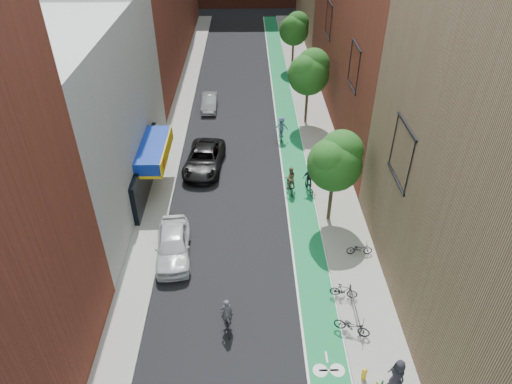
{
  "coord_description": "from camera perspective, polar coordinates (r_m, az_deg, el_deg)",
  "views": [
    {
      "loc": [
        0.37,
        -13.29,
        19.08
      ],
      "look_at": [
        0.86,
        11.22,
        1.5
      ],
      "focal_mm": 32.0,
      "sensor_mm": 36.0,
      "label": 1
    }
  ],
  "objects": [
    {
      "name": "cyclist_lane_far",
      "position": [
        38.87,
        3.18,
        7.78
      ],
      "size": [
        1.15,
        1.64,
        2.09
      ],
      "rotation": [
        0.0,
        0.0,
        3.1
      ],
      "color": "black",
      "rests_on": "ground"
    },
    {
      "name": "parked_bike_far",
      "position": [
        27.98,
        12.81,
        -6.93
      ],
      "size": [
        1.55,
        0.56,
        0.81
      ],
      "primitive_type": "imported",
      "rotation": [
        0.0,
        0.0,
        1.56
      ],
      "color": "black",
      "rests_on": "sidewalk_right"
    },
    {
      "name": "parked_bike_mid",
      "position": [
        25.36,
        10.91,
        -12.02
      ],
      "size": [
        1.54,
        0.77,
        0.89
      ],
      "primitive_type": "imported",
      "rotation": [
        0.0,
        0.0,
        1.33
      ],
      "color": "black",
      "rests_on": "sidewalk_right"
    },
    {
      "name": "ground",
      "position": [
        23.26,
        -1.66,
        -19.5
      ],
      "size": [
        160.0,
        160.0,
        0.0
      ],
      "primitive_type": "plane",
      "color": "black",
      "rests_on": "ground"
    },
    {
      "name": "building_left_white",
      "position": [
        32.33,
        -21.92,
        9.14
      ],
      "size": [
        8.0,
        20.0,
        12.0
      ],
      "primitive_type": "cube",
      "color": "silver",
      "rests_on": "ground"
    },
    {
      "name": "parked_car_silver",
      "position": [
        44.64,
        -5.84,
        11.09
      ],
      "size": [
        1.4,
        4.01,
        1.32
      ],
      "primitive_type": "imported",
      "rotation": [
        0.0,
        0.0,
        -0.0
      ],
      "color": "#999BA1",
      "rests_on": "ground"
    },
    {
      "name": "pedestrian",
      "position": [
        22.24,
        17.27,
        -21.0
      ],
      "size": [
        0.84,
        1.03,
        1.81
      ],
      "primitive_type": "imported",
      "rotation": [
        0.0,
        0.0,
        -1.22
      ],
      "color": "black",
      "rests_on": "sidewalk_right"
    },
    {
      "name": "parked_car_black",
      "position": [
        35.2,
        -6.5,
        4.11
      ],
      "size": [
        3.22,
        6.02,
        1.61
      ],
      "primitive_type": "imported",
      "rotation": [
        0.0,
        0.0,
        -0.1
      ],
      "color": "black",
      "rests_on": "ground"
    },
    {
      "name": "sidewalk_left",
      "position": [
        44.11,
        -9.48,
        9.62
      ],
      "size": [
        2.0,
        68.0,
        0.15
      ],
      "primitive_type": "cube",
      "color": "gray",
      "rests_on": "ground"
    },
    {
      "name": "tree_mid",
      "position": [
        40.27,
        6.67,
        14.77
      ],
      "size": [
        3.55,
        3.53,
        6.74
      ],
      "color": "#332619",
      "rests_on": "ground"
    },
    {
      "name": "parked_car_white",
      "position": [
        27.57,
        -10.33,
        -6.5
      ],
      "size": [
        2.46,
        5.1,
        1.68
      ],
      "primitive_type": "imported",
      "rotation": [
        0.0,
        0.0,
        0.1
      ],
      "color": "silver",
      "rests_on": "ground"
    },
    {
      "name": "tree_near",
      "position": [
        27.92,
        9.93,
        3.95
      ],
      "size": [
        3.4,
        3.36,
        6.42
      ],
      "color": "#332619",
      "rests_on": "ground"
    },
    {
      "name": "tree_far",
      "position": [
        53.61,
        4.82,
        19.75
      ],
      "size": [
        3.3,
        3.25,
        6.21
      ],
      "color": "#332619",
      "rests_on": "ground"
    },
    {
      "name": "sidewalk_right",
      "position": [
        44.08,
        7.05,
        9.83
      ],
      "size": [
        3.0,
        68.0,
        0.15
      ],
      "primitive_type": "cube",
      "color": "gray",
      "rests_on": "ground"
    },
    {
      "name": "parked_bike_near",
      "position": [
        23.89,
        11.92,
        -16.04
      ],
      "size": [
        1.91,
        1.34,
        0.95
      ],
      "primitive_type": "imported",
      "rotation": [
        0.0,
        0.0,
        1.14
      ],
      "color": "black",
      "rests_on": "sidewalk_right"
    },
    {
      "name": "cyclist_lead",
      "position": [
        23.61,
        -3.64,
        -15.6
      ],
      "size": [
        0.8,
        1.64,
        2.02
      ],
      "rotation": [
        0.0,
        0.0,
        3.31
      ],
      "color": "black",
      "rests_on": "ground"
    },
    {
      "name": "fire_hydrant",
      "position": [
        22.57,
        13.37,
        -21.22
      ],
      "size": [
        0.24,
        0.24,
        0.68
      ],
      "color": "gold",
      "rests_on": "sidewalk_right"
    },
    {
      "name": "cyclist_lane_mid",
      "position": [
        32.61,
        6.68,
        1.25
      ],
      "size": [
        1.06,
        1.73,
        2.05
      ],
      "rotation": [
        0.0,
        0.0,
        3.37
      ],
      "color": "black",
      "rests_on": "ground"
    },
    {
      "name": "bike_lane",
      "position": [
        43.83,
        3.76,
        9.77
      ],
      "size": [
        2.0,
        68.0,
        0.01
      ],
      "primitive_type": "cube",
      "color": "#12662C",
      "rests_on": "ground"
    },
    {
      "name": "cyclist_lane_near",
      "position": [
        32.39,
        4.28,
        1.26
      ],
      "size": [
        0.9,
        1.91,
        2.03
      ],
      "rotation": [
        0.0,
        0.0,
        3.3
      ],
      "color": "black",
      "rests_on": "ground"
    }
  ]
}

